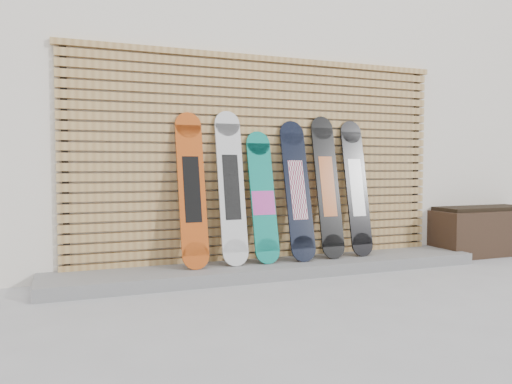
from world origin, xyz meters
TOP-DOWN VIEW (x-y plane):
  - ground at (0.00, 0.00)m, footprint 80.00×80.00m
  - building at (0.50, 3.50)m, footprint 12.00×5.00m
  - concrete_step at (-0.15, 0.68)m, footprint 4.60×0.70m
  - slat_wall at (-0.15, 0.97)m, footprint 4.26×0.08m
  - planter_box at (2.75, 0.77)m, footprint 1.35×0.56m
  - snowboard_0 at (-1.01, 0.77)m, footprint 0.27×0.36m
  - snowboard_1 at (-0.60, 0.78)m, footprint 0.27×0.34m
  - snowboard_2 at (-0.25, 0.77)m, footprint 0.26×0.35m
  - snowboard_3 at (0.14, 0.75)m, footprint 0.28×0.39m
  - snowboard_4 at (0.51, 0.77)m, footprint 0.27×0.36m
  - snowboard_5 at (0.89, 0.78)m, footprint 0.26×0.34m

SIDE VIEW (x-z plane):
  - ground at x=0.00m, z-range 0.00..0.00m
  - concrete_step at x=-0.15m, z-range 0.00..0.12m
  - planter_box at x=2.75m, z-range -0.01..0.60m
  - snowboard_2 at x=-0.25m, z-range 0.11..1.48m
  - snowboard_3 at x=0.14m, z-range 0.12..1.61m
  - snowboard_5 at x=0.89m, z-range 0.12..1.63m
  - snowboard_0 at x=-1.01m, z-range 0.12..1.66m
  - snowboard_4 at x=0.51m, z-range 0.12..1.67m
  - snowboard_1 at x=-0.60m, z-range 0.12..1.69m
  - slat_wall at x=-0.15m, z-range 0.06..2.35m
  - building at x=0.50m, z-range 0.00..3.60m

